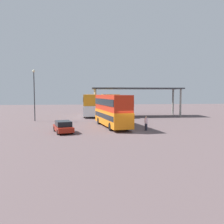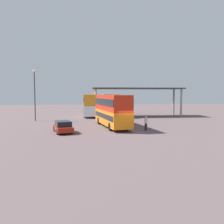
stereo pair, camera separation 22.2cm
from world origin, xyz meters
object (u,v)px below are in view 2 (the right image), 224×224
Objects in this scene: pedestrian_waiting at (146,123)px; double_decker_near_canopy at (91,104)px; parked_hatchback at (63,127)px; double_decker_main at (112,109)px; double_decker_mid_row at (110,104)px; lamppost_tall at (35,89)px.

double_decker_near_canopy is at bearing 100.15° from pedestrian_waiting.
pedestrian_waiting reaches higher than parked_hatchback.
double_decker_main is at bearing -168.58° from double_decker_near_canopy.
double_decker_mid_row is 6.49× the size of pedestrian_waiting.
lamppost_tall is (-13.11, -8.11, 2.80)m from double_decker_mid_row.
lamppost_tall reaches higher than parked_hatchback.
double_decker_near_canopy is 20.17m from pedestrian_waiting.
double_decker_main is at bearing -34.97° from lamppost_tall.
parked_hatchback is (-6.09, -3.97, -1.67)m from double_decker_main.
double_decker_near_canopy is at bearing 97.58° from double_decker_mid_row.
double_decker_near_canopy is 3.86m from double_decker_mid_row.
lamppost_tall is at bearing 120.89° from double_decker_mid_row.
pedestrian_waiting is (6.12, -19.16, -1.49)m from double_decker_near_canopy.
double_decker_main is 1.27× the size of lamppost_tall.
lamppost_tall reaches higher than double_decker_near_canopy.
double_decker_mid_row is 15.67m from lamppost_tall.
double_decker_near_canopy is 0.95× the size of double_decker_mid_row.
parked_hatchback is at bearing 158.72° from double_decker_mid_row.
double_decker_mid_row is at bearing 89.10° from pedestrian_waiting.
double_decker_near_canopy reaches higher than double_decker_main.
pedestrian_waiting is (15.41, -11.62, -4.30)m from lamppost_tall.
double_decker_main reaches higher than parked_hatchback.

